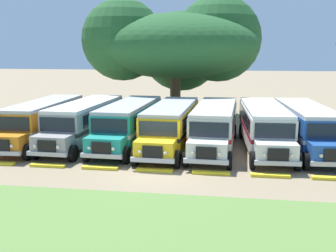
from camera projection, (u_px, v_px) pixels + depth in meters
name	position (u px, v px, depth m)	size (l,w,h in m)	color
ground_plane	(155.00, 171.00, 21.88)	(220.00, 220.00, 0.00)	#937F60
foreground_grass_strip	(109.00, 244.00, 13.61)	(80.00, 10.11, 0.01)	olive
parked_bus_slot_0	(43.00, 120.00, 28.59)	(2.87, 10.86, 2.82)	orange
parked_bus_slot_1	(85.00, 120.00, 28.32)	(3.00, 10.88, 2.82)	#9E9993
parked_bus_slot_2	(129.00, 121.00, 27.90)	(2.96, 10.88, 2.82)	teal
parked_bus_slot_3	(171.00, 124.00, 27.03)	(2.97, 10.88, 2.82)	yellow
parked_bus_slot_4	(215.00, 124.00, 26.77)	(3.03, 10.89, 2.82)	silver
parked_bus_slot_5	(264.00, 125.00, 26.52)	(3.14, 10.90, 2.82)	silver
parked_bus_slot_6	(306.00, 125.00, 26.37)	(3.39, 10.95, 2.82)	#23519E
curb_wheelstop_1	(48.00, 166.00, 22.58)	(2.00, 0.36, 0.15)	yellow
curb_wheelstop_2	(100.00, 168.00, 22.13)	(2.00, 0.36, 0.15)	yellow
curb_wheelstop_3	(154.00, 170.00, 21.68)	(2.00, 0.36, 0.15)	yellow
curb_wheelstop_4	(211.00, 173.00, 21.23)	(2.00, 0.36, 0.15)	yellow
curb_wheelstop_5	(270.00, 176.00, 20.78)	(2.00, 0.36, 0.15)	yellow
curb_wheelstop_6	(332.00, 178.00, 20.33)	(2.00, 0.36, 0.15)	yellow
broad_shade_tree	(178.00, 45.00, 38.43)	(16.24, 15.36, 11.52)	brown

